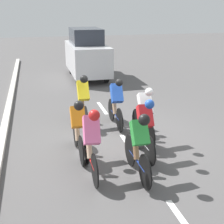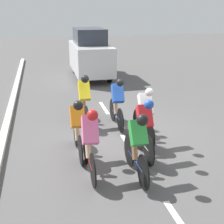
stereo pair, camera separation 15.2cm
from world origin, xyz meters
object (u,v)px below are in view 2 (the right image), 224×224
Objects in this scene: cyclist_blue at (117,102)px; cyclist_white at (145,114)px; cyclist_green at (137,144)px; cyclist_red at (144,127)px; cyclist_orange at (78,126)px; support_car at (90,54)px; cyclist_yellow at (84,98)px; cyclist_pink at (90,140)px.

cyclist_white is (-0.43, 1.23, 0.00)m from cyclist_blue.
cyclist_green and cyclist_red have the same top height.
support_car reaches higher than cyclist_orange.
cyclist_blue is 0.95× the size of cyclist_yellow.
cyclist_white is 1.84m from cyclist_green.
cyclist_yellow reaches higher than cyclist_green.
cyclist_orange is (1.49, -0.38, -0.01)m from cyclist_red.
cyclist_pink is at bearing -18.14° from cyclist_green.
cyclist_red is 8.88m from support_car.
cyclist_green is 0.43× the size of support_car.
cyclist_yellow reaches higher than cyclist_white.
cyclist_yellow is at bearing -102.37° from cyclist_orange.
cyclist_blue is 2.89m from cyclist_pink.
cyclist_white is 1.83m from cyclist_orange.
cyclist_white is at bearing 129.04° from cyclist_yellow.
cyclist_white is at bearing 90.75° from support_car.
cyclist_red is at bearing 69.85° from cyclist_white.
cyclist_pink is 1.00× the size of cyclist_orange.
cyclist_red is at bearing 165.61° from cyclist_orange.
cyclist_pink is at bearing 80.70° from support_car.
cyclist_green is 1.66m from cyclist_orange.
cyclist_red is 1.02× the size of cyclist_orange.
support_car is at bearing -101.19° from cyclist_orange.
cyclist_pink is at bearing 64.85° from cyclist_blue.
support_car is (-1.55, -9.46, 0.36)m from cyclist_pink.
support_car is at bearing -100.81° from cyclist_yellow.
cyclist_orange is at bearing 50.46° from cyclist_blue.
cyclist_white is at bearing -140.00° from cyclist_pink.
cyclist_green reaches higher than cyclist_orange.
cyclist_green is 1.01× the size of cyclist_orange.
support_car is (-1.23, -6.43, 0.35)m from cyclist_yellow.
cyclist_red is (-0.13, 2.03, -0.01)m from cyclist_blue.
cyclist_red is at bearing 113.00° from cyclist_yellow.
cyclist_green is at bearing 161.86° from cyclist_pink.
cyclist_yellow is 0.44× the size of support_car.
cyclist_orange is at bearing 78.81° from support_car.
cyclist_pink is 2.16m from cyclist_white.
cyclist_white reaches higher than cyclist_green.
cyclist_blue is 0.98× the size of cyclist_green.
cyclist_blue is at bearing -95.86° from cyclist_green.
cyclist_pink reaches higher than cyclist_red.
cyclist_yellow is (0.91, -0.42, 0.04)m from cyclist_blue.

